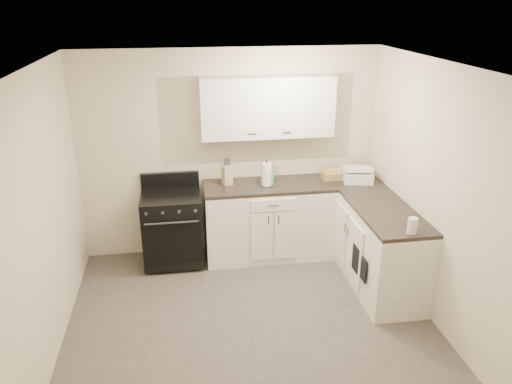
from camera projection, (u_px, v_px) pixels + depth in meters
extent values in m
plane|color=#473F38|center=(253.00, 331.00, 4.85)|extent=(3.60, 3.60, 0.00)
plane|color=white|center=(252.00, 69.00, 3.93)|extent=(3.60, 3.60, 0.00)
plane|color=beige|center=(230.00, 154.00, 6.04)|extent=(3.60, 0.00, 3.60)
plane|color=beige|center=(443.00, 201.00, 4.65)|extent=(0.00, 3.60, 3.60)
plane|color=beige|center=(38.00, 227.00, 4.13)|extent=(0.00, 3.60, 3.60)
plane|color=beige|center=(302.00, 345.00, 2.74)|extent=(3.60, 0.00, 3.60)
cube|color=white|center=(269.00, 222.00, 6.13)|extent=(1.55, 0.60, 0.90)
cube|color=white|center=(371.00, 239.00, 5.69)|extent=(0.60, 1.90, 0.90)
cube|color=black|center=(269.00, 186.00, 5.95)|extent=(1.55, 0.60, 0.04)
cube|color=black|center=(375.00, 201.00, 5.51)|extent=(0.60, 1.90, 0.04)
cube|color=silver|center=(267.00, 107.00, 5.75)|extent=(1.55, 0.30, 0.70)
cube|color=black|center=(173.00, 228.00, 5.93)|extent=(0.69, 0.59, 0.84)
cube|color=tan|center=(227.00, 175.00, 5.90)|extent=(0.14, 0.13, 0.24)
cylinder|color=white|center=(266.00, 175.00, 5.85)|extent=(0.13, 0.13, 0.28)
cylinder|color=green|center=(271.00, 177.00, 5.89)|extent=(0.07, 0.07, 0.20)
cube|color=black|center=(271.00, 172.00, 6.16)|extent=(0.11, 0.05, 0.13)
cube|color=#A6834E|center=(333.00, 175.00, 6.11)|extent=(0.27, 0.18, 0.09)
cube|color=white|center=(358.00, 176.00, 6.03)|extent=(0.40, 0.38, 0.12)
cylinder|color=silver|center=(412.00, 226.00, 4.70)|extent=(0.12, 0.12, 0.15)
cube|color=black|center=(364.00, 270.00, 5.07)|extent=(0.02, 0.14, 0.24)
cube|color=black|center=(356.00, 259.00, 5.29)|extent=(0.02, 0.17, 0.29)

